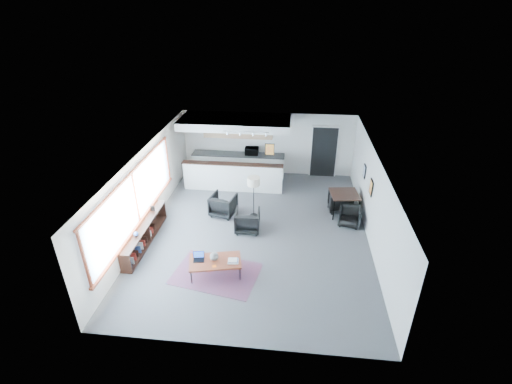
# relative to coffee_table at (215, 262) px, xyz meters

# --- Properties ---
(room) EXTENTS (7.02, 9.02, 2.62)m
(room) POSITION_rel_coffee_table_xyz_m (0.88, 2.21, 0.88)
(room) COLOR #4D4D4F
(room) RESTS_ON ground
(window) EXTENTS (0.10, 5.95, 1.66)m
(window) POSITION_rel_coffee_table_xyz_m (-2.59, 1.31, 1.04)
(window) COLOR #8CBFFF
(window) RESTS_ON room
(console) EXTENTS (0.35, 3.00, 0.80)m
(console) POSITION_rel_coffee_table_xyz_m (-2.42, 1.16, -0.09)
(console) COLOR black
(console) RESTS_ON floor
(kitchenette) EXTENTS (4.20, 1.96, 2.60)m
(kitchenette) POSITION_rel_coffee_table_xyz_m (-0.32, 5.92, 0.96)
(kitchenette) COLOR white
(kitchenette) RESTS_ON floor
(doorway) EXTENTS (1.10, 0.12, 2.15)m
(doorway) POSITION_rel_coffee_table_xyz_m (3.18, 6.63, 0.66)
(doorway) COLOR black
(doorway) RESTS_ON room
(track_light) EXTENTS (1.60, 0.07, 0.15)m
(track_light) POSITION_rel_coffee_table_xyz_m (0.29, 4.41, 2.11)
(track_light) COLOR silver
(track_light) RESTS_ON room
(wall_art_lower) EXTENTS (0.03, 0.38, 0.48)m
(wall_art_lower) POSITION_rel_coffee_table_xyz_m (4.34, 2.61, 1.13)
(wall_art_lower) COLOR black
(wall_art_lower) RESTS_ON room
(wall_art_upper) EXTENTS (0.03, 0.34, 0.44)m
(wall_art_upper) POSITION_rel_coffee_table_xyz_m (4.34, 3.91, 1.08)
(wall_art_upper) COLOR black
(wall_art_upper) RESTS_ON room
(kilim_rug) EXTENTS (2.49, 1.92, 0.01)m
(kilim_rug) POSITION_rel_coffee_table_xyz_m (-0.00, -0.00, -0.41)
(kilim_rug) COLOR #572D44
(kilim_rug) RESTS_ON floor
(coffee_table) EXTENTS (1.51, 1.02, 0.45)m
(coffee_table) POSITION_rel_coffee_table_xyz_m (0.00, 0.00, 0.00)
(coffee_table) COLOR maroon
(coffee_table) RESTS_ON floor
(laptop) EXTENTS (0.33, 0.28, 0.21)m
(laptop) POSITION_rel_coffee_table_xyz_m (-0.45, 0.02, 0.09)
(laptop) COLOR black
(laptop) RESTS_ON coffee_table
(ceramic_pot) EXTENTS (0.23, 0.23, 0.23)m
(ceramic_pot) POSITION_rel_coffee_table_xyz_m (-0.03, 0.03, 0.15)
(ceramic_pot) COLOR gray
(ceramic_pot) RESTS_ON coffee_table
(book_stack) EXTENTS (0.30, 0.25, 0.09)m
(book_stack) POSITION_rel_coffee_table_xyz_m (0.49, -0.00, 0.07)
(book_stack) COLOR silver
(book_stack) RESTS_ON coffee_table
(coaster) EXTENTS (0.13, 0.13, 0.01)m
(coaster) POSITION_rel_coffee_table_xyz_m (0.02, -0.23, 0.04)
(coaster) COLOR #E5590C
(coaster) RESTS_ON coffee_table
(armchair_left) EXTENTS (0.94, 0.91, 0.82)m
(armchair_left) POSITION_rel_coffee_table_xyz_m (-0.36, 3.10, -0.01)
(armchair_left) COLOR black
(armchair_left) RESTS_ON floor
(armchair_right) EXTENTS (0.80, 0.75, 0.79)m
(armchair_right) POSITION_rel_coffee_table_xyz_m (0.58, 2.21, -0.02)
(armchair_right) COLOR black
(armchair_right) RESTS_ON floor
(floor_lamp) EXTENTS (0.49, 0.49, 1.46)m
(floor_lamp) POSITION_rel_coffee_table_xyz_m (0.69, 3.11, 0.85)
(floor_lamp) COLOR black
(floor_lamp) RESTS_ON floor
(dining_table) EXTENTS (1.04, 1.04, 0.78)m
(dining_table) POSITION_rel_coffee_table_xyz_m (3.74, 3.59, 0.30)
(dining_table) COLOR black
(dining_table) RESTS_ON floor
(dining_chair_near) EXTENTS (0.67, 0.64, 0.60)m
(dining_chair_near) POSITION_rel_coffee_table_xyz_m (3.88, 2.90, -0.12)
(dining_chair_near) COLOR black
(dining_chair_near) RESTS_ON floor
(dining_chair_far) EXTENTS (0.69, 0.65, 0.68)m
(dining_chair_far) POSITION_rel_coffee_table_xyz_m (3.65, 3.80, -0.08)
(dining_chair_far) COLOR black
(dining_chair_far) RESTS_ON floor
(microwave) EXTENTS (0.55, 0.32, 0.37)m
(microwave) POSITION_rel_coffee_table_xyz_m (0.24, 6.36, 0.70)
(microwave) COLOR black
(microwave) RESTS_ON kitchenette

